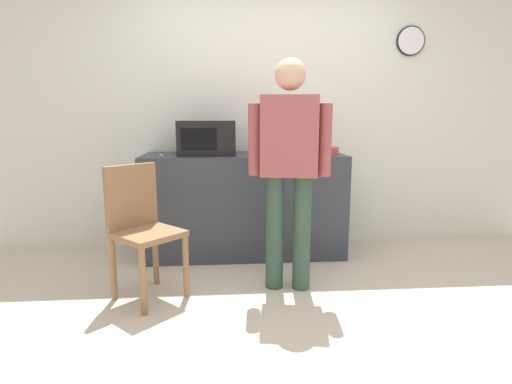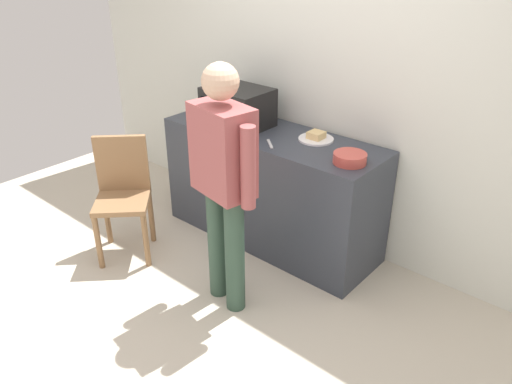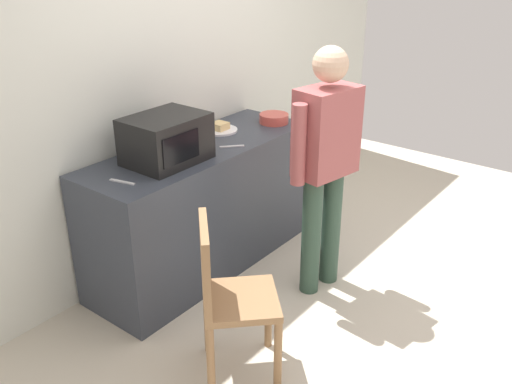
{
  "view_description": "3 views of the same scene",
  "coord_description": "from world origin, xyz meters",
  "px_view_note": "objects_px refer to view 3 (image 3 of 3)",
  "views": [
    {
      "loc": [
        -0.43,
        -2.52,
        1.27
      ],
      "look_at": [
        -0.17,
        0.83,
        0.65
      ],
      "focal_mm": 28.98,
      "sensor_mm": 36.0,
      "label": 1
    },
    {
      "loc": [
        2.01,
        -1.6,
        2.3
      ],
      "look_at": [
        -0.14,
        0.9,
        0.59
      ],
      "focal_mm": 35.19,
      "sensor_mm": 36.0,
      "label": 2
    },
    {
      "loc": [
        -2.87,
        -1.31,
        2.26
      ],
      "look_at": [
        -0.03,
        0.91,
        0.6
      ],
      "focal_mm": 39.35,
      "sensor_mm": 36.0,
      "label": 3
    }
  ],
  "objects_px": {
    "microwave": "(166,139)",
    "person_standing": "(325,155)",
    "fork_utensil": "(122,182)",
    "salad_bowl": "(274,118)",
    "spoon_utensil": "(232,146)",
    "wooden_chair": "(226,293)",
    "sandwich_plate": "(220,129)"
  },
  "relations": [
    {
      "from": "spoon_utensil",
      "to": "sandwich_plate",
      "type": "bearing_deg",
      "value": 54.82
    },
    {
      "from": "microwave",
      "to": "sandwich_plate",
      "type": "xyz_separation_m",
      "value": [
        0.66,
        0.14,
        -0.13
      ]
    },
    {
      "from": "spoon_utensil",
      "to": "wooden_chair",
      "type": "distance_m",
      "value": 1.21
    },
    {
      "from": "wooden_chair",
      "to": "sandwich_plate",
      "type": "bearing_deg",
      "value": 42.17
    },
    {
      "from": "salad_bowl",
      "to": "fork_utensil",
      "type": "relative_size",
      "value": 1.32
    },
    {
      "from": "salad_bowl",
      "to": "fork_utensil",
      "type": "xyz_separation_m",
      "value": [
        -1.47,
        0.03,
        -0.03
      ]
    },
    {
      "from": "sandwich_plate",
      "to": "fork_utensil",
      "type": "relative_size",
      "value": 1.54
    },
    {
      "from": "fork_utensil",
      "to": "spoon_utensil",
      "type": "distance_m",
      "value": 0.87
    },
    {
      "from": "sandwich_plate",
      "to": "fork_utensil",
      "type": "xyz_separation_m",
      "value": [
        -1.06,
        -0.17,
        -0.02
      ]
    },
    {
      "from": "microwave",
      "to": "fork_utensil",
      "type": "bearing_deg",
      "value": -175.04
    },
    {
      "from": "sandwich_plate",
      "to": "salad_bowl",
      "type": "bearing_deg",
      "value": -25.82
    },
    {
      "from": "microwave",
      "to": "spoon_utensil",
      "type": "distance_m",
      "value": 0.5
    },
    {
      "from": "salad_bowl",
      "to": "fork_utensil",
      "type": "height_order",
      "value": "salad_bowl"
    },
    {
      "from": "fork_utensil",
      "to": "microwave",
      "type": "bearing_deg",
      "value": 4.96
    },
    {
      "from": "microwave",
      "to": "person_standing",
      "type": "distance_m",
      "value": 1.02
    },
    {
      "from": "fork_utensil",
      "to": "sandwich_plate",
      "type": "bearing_deg",
      "value": 9.13
    },
    {
      "from": "fork_utensil",
      "to": "person_standing",
      "type": "relative_size",
      "value": 0.1
    },
    {
      "from": "salad_bowl",
      "to": "spoon_utensil",
      "type": "xyz_separation_m",
      "value": [
        -0.61,
        -0.09,
        -0.03
      ]
    },
    {
      "from": "person_standing",
      "to": "wooden_chair",
      "type": "distance_m",
      "value": 1.14
    },
    {
      "from": "wooden_chair",
      "to": "person_standing",
      "type": "bearing_deg",
      "value": 2.97
    },
    {
      "from": "fork_utensil",
      "to": "spoon_utensil",
      "type": "relative_size",
      "value": 1.0
    },
    {
      "from": "salad_bowl",
      "to": "wooden_chair",
      "type": "height_order",
      "value": "salad_bowl"
    },
    {
      "from": "salad_bowl",
      "to": "wooden_chair",
      "type": "distance_m",
      "value": 1.76
    },
    {
      "from": "fork_utensil",
      "to": "person_standing",
      "type": "bearing_deg",
      "value": -37.08
    },
    {
      "from": "spoon_utensil",
      "to": "person_standing",
      "type": "relative_size",
      "value": 0.1
    },
    {
      "from": "person_standing",
      "to": "wooden_chair",
      "type": "height_order",
      "value": "person_standing"
    },
    {
      "from": "spoon_utensil",
      "to": "person_standing",
      "type": "xyz_separation_m",
      "value": [
        0.16,
        -0.65,
        0.04
      ]
    },
    {
      "from": "sandwich_plate",
      "to": "salad_bowl",
      "type": "relative_size",
      "value": 1.17
    },
    {
      "from": "salad_bowl",
      "to": "person_standing",
      "type": "distance_m",
      "value": 0.87
    },
    {
      "from": "microwave",
      "to": "sandwich_plate",
      "type": "relative_size",
      "value": 1.91
    },
    {
      "from": "microwave",
      "to": "spoon_utensil",
      "type": "xyz_separation_m",
      "value": [
        0.46,
        -0.15,
        -0.15
      ]
    },
    {
      "from": "salad_bowl",
      "to": "spoon_utensil",
      "type": "bearing_deg",
      "value": -171.43
    }
  ]
}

